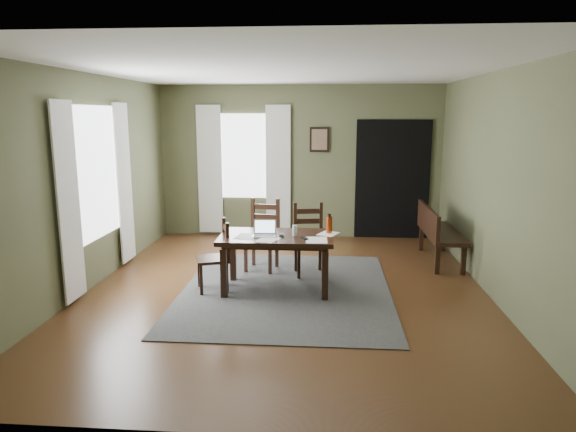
# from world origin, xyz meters

# --- Properties ---
(ground) EXTENTS (5.00, 6.00, 0.01)m
(ground) POSITION_xyz_m (0.00, 0.00, -0.01)
(ground) COLOR #492C16
(room_shell) EXTENTS (5.02, 6.02, 2.71)m
(room_shell) POSITION_xyz_m (0.00, 0.00, 1.80)
(room_shell) COLOR #535839
(room_shell) RESTS_ON ground
(rug) EXTENTS (2.60, 3.20, 0.01)m
(rug) POSITION_xyz_m (0.00, 0.00, 0.01)
(rug) COLOR #393939
(rug) RESTS_ON ground
(dining_table) EXTENTS (1.41, 0.86, 0.70)m
(dining_table) POSITION_xyz_m (-0.12, 0.01, 0.63)
(dining_table) COLOR black
(dining_table) RESTS_ON rug
(chair_end) EXTENTS (0.49, 0.49, 0.89)m
(chair_end) POSITION_xyz_m (-0.88, -0.06, 0.44)
(chair_end) COLOR black
(chair_end) RESTS_ON rug
(chair_back_left) EXTENTS (0.51, 0.51, 1.00)m
(chair_back_left) POSITION_xyz_m (-0.41, 0.88, 0.49)
(chair_back_left) COLOR black
(chair_back_left) RESTS_ON rug
(chair_back_right) EXTENTS (0.49, 0.49, 0.97)m
(chair_back_right) POSITION_xyz_m (0.26, 0.71, 0.48)
(chair_back_right) COLOR black
(chair_back_right) RESTS_ON rug
(bench) EXTENTS (0.47, 1.47, 0.83)m
(bench) POSITION_xyz_m (2.15, 1.47, 0.50)
(bench) COLOR black
(bench) RESTS_ON ground
(laptop) EXTENTS (0.29, 0.23, 0.19)m
(laptop) POSITION_xyz_m (-0.27, -0.02, 0.76)
(laptop) COLOR #B7B7BC
(laptop) RESTS_ON dining_table
(computer_mouse) EXTENTS (0.07, 0.10, 0.03)m
(computer_mouse) POSITION_xyz_m (-0.05, -0.04, 0.73)
(computer_mouse) COLOR #3F3F42
(computer_mouse) RESTS_ON dining_table
(tv_remote) EXTENTS (0.10, 0.16, 0.02)m
(tv_remote) POSITION_xyz_m (0.24, -0.15, 0.72)
(tv_remote) COLOR black
(tv_remote) RESTS_ON dining_table
(drinking_glass) EXTENTS (0.07, 0.07, 0.13)m
(drinking_glass) POSITION_xyz_m (0.11, 0.00, 0.78)
(drinking_glass) COLOR silver
(drinking_glass) RESTS_ON dining_table
(water_bottle) EXTENTS (0.08, 0.08, 0.25)m
(water_bottle) POSITION_xyz_m (0.53, 0.16, 0.83)
(water_bottle) COLOR #A7310C
(water_bottle) RESTS_ON dining_table
(paper_a) EXTENTS (0.29, 0.35, 0.00)m
(paper_a) POSITION_xyz_m (-0.48, -0.09, 0.72)
(paper_a) COLOR white
(paper_a) RESTS_ON dining_table
(paper_b) EXTENTS (0.27, 0.34, 0.00)m
(paper_b) POSITION_xyz_m (0.38, -0.21, 0.72)
(paper_b) COLOR white
(paper_b) RESTS_ON dining_table
(paper_d) EXTENTS (0.31, 0.34, 0.00)m
(paper_d) POSITION_xyz_m (0.52, 0.12, 0.72)
(paper_d) COLOR white
(paper_d) RESTS_ON dining_table
(paper_e) EXTENTS (0.31, 0.35, 0.00)m
(paper_e) POSITION_xyz_m (-0.20, -0.24, 0.72)
(paper_e) COLOR white
(paper_e) RESTS_ON dining_table
(window_left) EXTENTS (0.01, 1.30, 1.70)m
(window_left) POSITION_xyz_m (-2.47, 0.20, 1.45)
(window_left) COLOR white
(window_left) RESTS_ON ground
(window_back) EXTENTS (1.00, 0.01, 1.50)m
(window_back) POSITION_xyz_m (-1.00, 2.97, 1.45)
(window_back) COLOR white
(window_back) RESTS_ON ground
(curtain_left_near) EXTENTS (0.03, 0.48, 2.30)m
(curtain_left_near) POSITION_xyz_m (-2.44, -0.62, 1.20)
(curtain_left_near) COLOR silver
(curtain_left_near) RESTS_ON ground
(curtain_left_far) EXTENTS (0.03, 0.48, 2.30)m
(curtain_left_far) POSITION_xyz_m (-2.44, 1.02, 1.20)
(curtain_left_far) COLOR silver
(curtain_left_far) RESTS_ON ground
(curtain_back_left) EXTENTS (0.44, 0.03, 2.30)m
(curtain_back_left) POSITION_xyz_m (-1.62, 2.94, 1.20)
(curtain_back_left) COLOR silver
(curtain_back_left) RESTS_ON ground
(curtain_back_right) EXTENTS (0.44, 0.03, 2.30)m
(curtain_back_right) POSITION_xyz_m (-0.38, 2.94, 1.20)
(curtain_back_right) COLOR silver
(curtain_back_right) RESTS_ON ground
(framed_picture) EXTENTS (0.34, 0.03, 0.44)m
(framed_picture) POSITION_xyz_m (0.35, 2.97, 1.75)
(framed_picture) COLOR black
(framed_picture) RESTS_ON ground
(doorway_back) EXTENTS (1.30, 0.03, 2.10)m
(doorway_back) POSITION_xyz_m (1.65, 2.97, 1.05)
(doorway_back) COLOR black
(doorway_back) RESTS_ON ground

